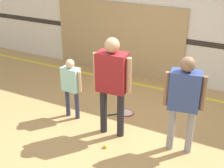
{
  "coord_description": "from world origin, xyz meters",
  "views": [
    {
      "loc": [
        2.0,
        -4.07,
        3.14
      ],
      "look_at": [
        -0.07,
        -0.0,
        0.95
      ],
      "focal_mm": 50.0,
      "sensor_mm": 36.0,
      "label": 1
    }
  ],
  "objects_px": {
    "person_student_right": "(184,96)",
    "tennis_ball_near_instructor": "(105,146)",
    "racket_spare_on_floor": "(125,113)",
    "person_student_left": "(71,82)",
    "person_instructor": "(112,77)",
    "tennis_ball_by_spare_racket": "(122,105)"
  },
  "relations": [
    {
      "from": "person_student_right",
      "to": "tennis_ball_near_instructor",
      "type": "xyz_separation_m",
      "value": [
        -1.07,
        -0.49,
        -0.96
      ]
    },
    {
      "from": "racket_spare_on_floor",
      "to": "tennis_ball_near_instructor",
      "type": "distance_m",
      "value": 1.15
    },
    {
      "from": "person_student_left",
      "to": "person_student_right",
      "type": "distance_m",
      "value": 2.1
    },
    {
      "from": "person_student_left",
      "to": "racket_spare_on_floor",
      "type": "relative_size",
      "value": 2.38
    },
    {
      "from": "person_instructor",
      "to": "racket_spare_on_floor",
      "type": "distance_m",
      "value": 1.28
    },
    {
      "from": "person_student_left",
      "to": "tennis_ball_by_spare_racket",
      "type": "relative_size",
      "value": 17.7
    },
    {
      "from": "racket_spare_on_floor",
      "to": "tennis_ball_by_spare_racket",
      "type": "relative_size",
      "value": 7.42
    },
    {
      "from": "racket_spare_on_floor",
      "to": "tennis_ball_by_spare_racket",
      "type": "height_order",
      "value": "tennis_ball_by_spare_racket"
    },
    {
      "from": "tennis_ball_near_instructor",
      "to": "racket_spare_on_floor",
      "type": "bearing_deg",
      "value": 98.33
    },
    {
      "from": "person_student_right",
      "to": "racket_spare_on_floor",
      "type": "relative_size",
      "value": 3.27
    },
    {
      "from": "person_instructor",
      "to": "person_student_left",
      "type": "relative_size",
      "value": 1.48
    },
    {
      "from": "tennis_ball_by_spare_racket",
      "to": "person_student_right",
      "type": "bearing_deg",
      "value": -31.87
    },
    {
      "from": "person_student_left",
      "to": "tennis_ball_near_instructor",
      "type": "relative_size",
      "value": 17.7
    },
    {
      "from": "person_student_left",
      "to": "person_instructor",
      "type": "bearing_deg",
      "value": -8.23
    },
    {
      "from": "racket_spare_on_floor",
      "to": "person_student_left",
      "type": "bearing_deg",
      "value": -9.22
    },
    {
      "from": "person_student_left",
      "to": "tennis_ball_by_spare_racket",
      "type": "height_order",
      "value": "person_student_left"
    },
    {
      "from": "person_instructor",
      "to": "tennis_ball_near_instructor",
      "type": "xyz_separation_m",
      "value": [
        0.09,
        -0.42,
        -1.04
      ]
    },
    {
      "from": "racket_spare_on_floor",
      "to": "tennis_ball_near_instructor",
      "type": "bearing_deg",
      "value": 55.5
    },
    {
      "from": "racket_spare_on_floor",
      "to": "tennis_ball_by_spare_racket",
      "type": "xyz_separation_m",
      "value": [
        -0.17,
        0.23,
        0.02
      ]
    },
    {
      "from": "racket_spare_on_floor",
      "to": "person_instructor",
      "type": "bearing_deg",
      "value": 52.9
    },
    {
      "from": "tennis_ball_near_instructor",
      "to": "tennis_ball_by_spare_racket",
      "type": "relative_size",
      "value": 1.0
    },
    {
      "from": "person_student_left",
      "to": "tennis_ball_by_spare_racket",
      "type": "distance_m",
      "value": 1.24
    }
  ]
}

